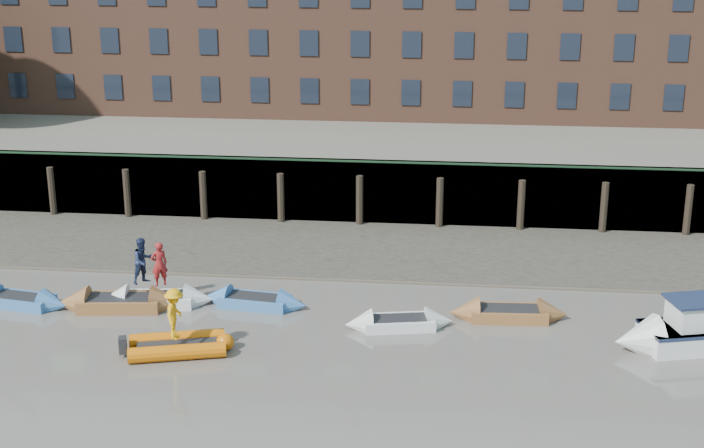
# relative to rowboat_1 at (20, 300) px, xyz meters

# --- Properties ---
(ground) EXTENTS (220.00, 220.00, 0.00)m
(ground) POSITION_rel_rowboat_1_xyz_m (10.54, -9.83, -0.22)
(ground) COLOR #605B54
(ground) RESTS_ON ground
(foreshore) EXTENTS (110.00, 8.00, 0.50)m
(foreshore) POSITION_rel_rowboat_1_xyz_m (10.54, 8.17, -0.22)
(foreshore) COLOR #3D382F
(foreshore) RESTS_ON ground
(mud_band) EXTENTS (110.00, 1.60, 0.10)m
(mud_band) POSITION_rel_rowboat_1_xyz_m (10.54, 4.77, -0.22)
(mud_band) COLOR #4C4336
(mud_band) RESTS_ON ground
(river_wall) EXTENTS (110.00, 1.23, 3.30)m
(river_wall) POSITION_rel_rowboat_1_xyz_m (10.54, 12.55, 1.38)
(river_wall) COLOR #2D2A26
(river_wall) RESTS_ON ground
(bank_terrace) EXTENTS (110.00, 28.00, 3.20)m
(bank_terrace) POSITION_rel_rowboat_1_xyz_m (10.54, 26.17, 1.38)
(bank_terrace) COLOR #5E594D
(bank_terrace) RESTS_ON ground
(rowboat_1) EXTENTS (4.37, 1.93, 1.22)m
(rowboat_1) POSITION_rel_rowboat_1_xyz_m (0.00, 0.00, 0.00)
(rowboat_1) COLOR teal
(rowboat_1) RESTS_ON ground
(rowboat_2) EXTENTS (5.14, 2.03, 1.45)m
(rowboat_2) POSITION_rel_rowboat_1_xyz_m (4.13, 0.09, 0.04)
(rowboat_2) COLOR brown
(rowboat_2) RESTS_ON ground
(rowboat_3) EXTENTS (4.70, 1.91, 1.33)m
(rowboat_3) POSITION_rel_rowboat_1_xyz_m (5.46, 0.62, 0.02)
(rowboat_3) COLOR silver
(rowboat_3) RESTS_ON ground
(rowboat_4) EXTENTS (4.41, 1.80, 1.24)m
(rowboat_4) POSITION_rel_rowboat_1_xyz_m (9.41, 0.92, 0.00)
(rowboat_4) COLOR teal
(rowboat_4) RESTS_ON ground
(rowboat_5) EXTENTS (4.28, 1.99, 1.20)m
(rowboat_5) POSITION_rel_rowboat_1_xyz_m (15.29, -0.62, -0.00)
(rowboat_5) COLOR silver
(rowboat_5) RESTS_ON ground
(rowboat_6) EXTENTS (4.63, 1.57, 1.33)m
(rowboat_6) POSITION_rel_rowboat_1_xyz_m (19.47, 0.69, 0.02)
(rowboat_6) COLOR brown
(rowboat_6) RESTS_ON ground
(rib_tender) EXTENTS (3.85, 2.60, 0.65)m
(rib_tender) POSITION_rel_rowboat_1_xyz_m (7.67, -3.61, 0.06)
(rib_tender) COLOR #C95F07
(rib_tender) RESTS_ON ground
(motor_launch) EXTENTS (6.11, 3.35, 2.40)m
(motor_launch) POSITION_rel_rowboat_1_xyz_m (25.56, -1.34, 0.40)
(motor_launch) COLOR silver
(motor_launch) RESTS_ON ground
(person_rower_a) EXTENTS (0.79, 0.72, 1.81)m
(person_rower_a) POSITION_rel_rowboat_1_xyz_m (5.69, 0.56, 1.58)
(person_rower_a) COLOR maroon
(person_rower_a) RESTS_ON rowboat_3
(person_rower_b) EXTENTS (1.13, 1.16, 1.88)m
(person_rower_b) POSITION_rel_rowboat_1_xyz_m (4.96, 0.75, 1.62)
(person_rower_b) COLOR #19233F
(person_rower_b) RESTS_ON rowboat_3
(person_rib_crew) EXTENTS (0.75, 1.24, 1.88)m
(person_rib_crew) POSITION_rel_rowboat_1_xyz_m (7.52, -3.74, 1.33)
(person_rib_crew) COLOR orange
(person_rib_crew) RESTS_ON rib_tender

